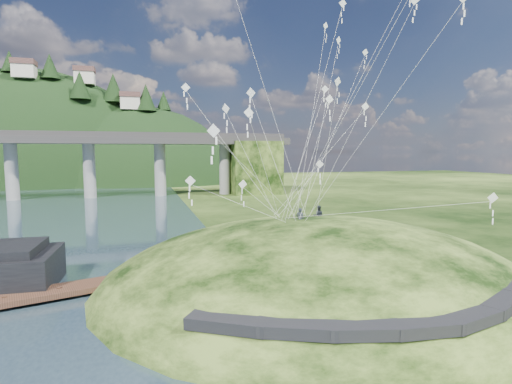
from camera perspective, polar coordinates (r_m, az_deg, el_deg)
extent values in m
plane|color=black|center=(29.13, -4.43, -15.24)|extent=(320.00, 320.00, 0.00)
ellipsoid|color=black|center=(33.83, 8.72, -14.96)|extent=(36.00, 32.00, 13.00)
cube|color=black|center=(20.83, -4.00, -18.04)|extent=(4.32, 3.62, 0.71)
cube|color=black|center=(20.18, 5.88, -18.69)|extent=(4.10, 2.97, 0.61)
cube|color=black|center=(20.62, 15.17, -18.34)|extent=(3.85, 2.37, 0.62)
cube|color=black|center=(21.92, 22.84, -17.22)|extent=(3.62, 1.83, 0.66)
cube|color=black|center=(23.94, 28.33, -15.45)|extent=(3.82, 2.27, 0.68)
cube|color=black|center=(26.60, 31.61, -13.28)|extent=(4.11, 2.97, 0.71)
cylinder|color=gray|center=(100.30, -31.54, 2.67)|extent=(2.60, 2.60, 13.00)
cylinder|color=gray|center=(97.35, -22.70, 3.01)|extent=(2.60, 2.60, 13.00)
cylinder|color=gray|center=(96.83, -13.54, 3.28)|extent=(2.60, 2.60, 13.00)
cylinder|color=gray|center=(98.77, -4.51, 3.47)|extent=(2.60, 2.60, 13.00)
cube|color=black|center=(100.55, -0.31, 3.53)|extent=(12.00, 11.00, 13.00)
ellipsoid|color=black|center=(157.36, -28.76, -0.94)|extent=(96.00, 68.00, 88.00)
ellipsoid|color=black|center=(146.08, -15.85, -2.49)|extent=(76.00, 56.00, 72.00)
cone|color=black|center=(148.16, -31.76, 15.60)|extent=(4.97, 4.97, 6.54)
cone|color=black|center=(143.51, -27.38, 15.67)|extent=(5.83, 5.83, 7.67)
cone|color=black|center=(136.30, -23.87, 13.79)|extent=(6.47, 6.47, 8.51)
cone|color=black|center=(142.38, -19.71, 13.84)|extent=(7.13, 7.13, 9.38)
cone|color=black|center=(136.81, -15.46, 12.88)|extent=(6.56, 6.56, 8.63)
cone|color=black|center=(142.56, -13.06, 12.57)|extent=(4.88, 4.88, 6.42)
cube|color=beige|center=(142.47, -30.19, 14.64)|extent=(6.00, 5.00, 4.00)
cube|color=brown|center=(142.95, -30.24, 15.70)|extent=(6.40, 5.40, 1.60)
cube|color=beige|center=(145.55, -23.27, 14.70)|extent=(6.00, 5.00, 4.00)
cube|color=brown|center=(146.01, -23.31, 15.74)|extent=(6.40, 5.40, 1.60)
cube|color=beige|center=(137.54, -17.52, 11.95)|extent=(6.00, 5.00, 4.00)
cube|color=brown|center=(137.87, -17.55, 13.07)|extent=(6.40, 5.40, 1.60)
cube|color=#351F15|center=(33.15, -20.38, -12.03)|extent=(15.67, 6.73, 0.39)
cylinder|color=#351F15|center=(32.63, -32.24, -13.38)|extent=(0.33, 0.33, 1.11)
cylinder|color=#351F15|center=(32.77, -26.23, -13.00)|extent=(0.33, 0.33, 1.11)
cylinder|color=#351F15|center=(33.24, -20.36, -12.49)|extent=(0.33, 0.33, 1.11)
cylinder|color=#351F15|center=(34.04, -14.73, -11.88)|extent=(0.33, 0.33, 1.11)
cylinder|color=#351F15|center=(35.13, -9.43, -11.21)|extent=(0.33, 0.33, 1.11)
imported|color=#23282F|center=(32.81, 6.33, -2.27)|extent=(0.78, 0.71, 1.80)
imported|color=#23282F|center=(35.11, 8.92, -1.90)|extent=(1.09, 0.99, 1.82)
cube|color=white|center=(38.79, 12.28, 24.86)|extent=(0.67, 0.20, 0.66)
cube|color=white|center=(38.64, 12.26, 24.19)|extent=(0.09, 0.02, 0.39)
cube|color=white|center=(38.49, 12.25, 23.52)|extent=(0.09, 0.02, 0.39)
cube|color=white|center=(38.34, 12.23, 22.84)|extent=(0.09, 0.02, 0.39)
cube|color=white|center=(44.59, 9.92, 22.35)|extent=(0.66, 0.33, 0.70)
cube|color=white|center=(44.45, 9.90, 21.73)|extent=(0.08, 0.07, 0.41)
cube|color=white|center=(44.32, 9.89, 21.11)|extent=(0.08, 0.07, 0.41)
cube|color=white|center=(44.19, 9.88, 20.48)|extent=(0.08, 0.07, 0.41)
cube|color=white|center=(36.03, 21.73, 24.10)|extent=(0.64, 0.35, 0.68)
cube|color=white|center=(35.88, 21.70, 23.35)|extent=(0.09, 0.03, 0.40)
cube|color=white|center=(35.73, 21.67, 22.60)|extent=(0.09, 0.03, 0.40)
cube|color=white|center=(35.59, 21.64, 21.84)|extent=(0.09, 0.03, 0.40)
cube|color=white|center=(31.11, 30.74, -0.72)|extent=(0.74, 0.20, 0.74)
cube|color=white|center=(31.16, 30.70, -1.68)|extent=(0.10, 0.02, 0.43)
cube|color=white|center=(31.23, 30.65, -2.64)|extent=(0.10, 0.02, 0.43)
cube|color=white|center=(31.30, 30.60, -3.60)|extent=(0.10, 0.02, 0.43)
cube|color=white|center=(31.80, -4.35, 11.79)|extent=(0.46, 0.67, 0.75)
cube|color=white|center=(31.75, -4.34, 10.80)|extent=(0.09, 0.08, 0.45)
cube|color=white|center=(31.71, -4.34, 9.81)|extent=(0.09, 0.08, 0.45)
cube|color=white|center=(31.67, -4.33, 8.81)|extent=(0.09, 0.08, 0.45)
cube|color=white|center=(26.42, -1.06, 11.28)|extent=(0.67, 0.17, 0.66)
cube|color=white|center=(26.38, -1.05, 10.26)|extent=(0.09, 0.03, 0.39)
cube|color=white|center=(26.35, -1.05, 9.24)|extent=(0.09, 0.03, 0.39)
cube|color=white|center=(26.32, -1.05, 8.21)|extent=(0.09, 0.03, 0.39)
cube|color=white|center=(31.91, 11.59, 15.19)|extent=(0.65, 0.29, 0.67)
cube|color=white|center=(31.83, 11.57, 14.33)|extent=(0.08, 0.07, 0.40)
cube|color=white|center=(31.76, 11.55, 13.47)|extent=(0.08, 0.07, 0.40)
cube|color=white|center=(31.70, 11.53, 12.60)|extent=(0.08, 0.07, 0.40)
cube|color=white|center=(32.96, -10.02, 14.51)|extent=(0.71, 0.17, 0.70)
cube|color=white|center=(32.89, -10.00, 13.65)|extent=(0.09, 0.03, 0.41)
cube|color=white|center=(32.82, -9.99, 12.78)|extent=(0.09, 0.03, 0.41)
cube|color=white|center=(32.76, -9.97, 11.91)|extent=(0.09, 0.03, 0.41)
cube|color=white|center=(37.21, 9.08, 3.95)|extent=(0.59, 0.55, 0.75)
cube|color=white|center=(37.23, 9.07, 3.11)|extent=(0.10, 0.06, 0.45)
cube|color=white|center=(37.26, 9.06, 2.27)|extent=(0.10, 0.06, 0.45)
cube|color=white|center=(37.29, 9.04, 1.43)|extent=(0.10, 0.06, 0.45)
cube|color=white|center=(42.39, 9.84, 14.29)|extent=(0.70, 0.34, 0.75)
cube|color=white|center=(42.31, 9.82, 13.58)|extent=(0.10, 0.04, 0.44)
cube|color=white|center=(42.24, 9.81, 12.86)|extent=(0.10, 0.04, 0.44)
cube|color=white|center=(42.18, 9.80, 12.15)|extent=(0.10, 0.04, 0.44)
cube|color=white|center=(21.78, -6.09, 8.69)|extent=(0.67, 0.39, 0.74)
cube|color=white|center=(21.75, -6.08, 7.31)|extent=(0.10, 0.05, 0.43)
cube|color=white|center=(21.75, -6.06, 5.92)|extent=(0.10, 0.05, 0.43)
cube|color=white|center=(21.75, -6.05, 4.54)|extent=(0.10, 0.05, 0.43)
cube|color=white|center=(40.18, 10.45, 12.90)|extent=(0.88, 0.18, 0.87)
cube|color=white|center=(40.10, 10.43, 12.02)|extent=(0.12, 0.05, 0.51)
cube|color=white|center=(40.04, 10.42, 11.14)|extent=(0.12, 0.05, 0.51)
cube|color=white|center=(39.99, 10.40, 10.26)|extent=(0.12, 0.05, 0.51)
cube|color=white|center=(44.47, 11.71, 20.46)|extent=(0.68, 0.42, 0.77)
cube|color=white|center=(44.33, 11.69, 19.78)|extent=(0.09, 0.08, 0.45)
cube|color=white|center=(44.20, 11.68, 19.09)|extent=(0.09, 0.08, 0.45)
cube|color=white|center=(44.08, 11.66, 18.40)|extent=(0.09, 0.08, 0.45)
cube|color=white|center=(45.44, 15.34, 18.69)|extent=(0.71, 0.23, 0.69)
cube|color=white|center=(45.33, 15.32, 18.07)|extent=(0.09, 0.05, 0.41)
cube|color=white|center=(45.22, 15.30, 17.45)|extent=(0.09, 0.05, 0.41)
cube|color=white|center=(45.12, 15.29, 16.83)|extent=(0.09, 0.05, 0.41)
cube|color=white|center=(38.27, 21.15, 23.86)|extent=(0.11, 0.06, 0.52)
cube|color=white|center=(33.22, -9.37, 1.59)|extent=(0.85, 0.23, 0.86)
cube|color=white|center=(33.26, -9.35, 0.54)|extent=(0.11, 0.03, 0.50)
cube|color=white|center=(33.33, -9.34, -0.51)|extent=(0.11, 0.03, 0.50)
cube|color=white|center=(33.40, -9.32, -1.55)|extent=(0.11, 0.03, 0.50)
cube|color=white|center=(33.51, -1.90, 1.11)|extent=(0.78, 0.25, 0.79)
cube|color=white|center=(33.56, -1.90, 0.15)|extent=(0.10, 0.07, 0.46)
cube|color=white|center=(33.62, -1.90, -0.81)|extent=(0.10, 0.07, 0.46)
cube|color=white|center=(33.69, -1.89, -1.76)|extent=(0.10, 0.07, 0.46)
cube|color=white|center=(35.55, -0.74, 13.98)|extent=(0.65, 0.66, 0.86)
cube|color=white|center=(35.47, -0.74, 12.97)|extent=(0.11, 0.07, 0.51)
cube|color=white|center=(35.39, -0.74, 11.97)|extent=(0.11, 0.07, 0.51)
cube|color=white|center=(35.33, -0.73, 10.96)|extent=(0.11, 0.07, 0.51)
cube|color=white|center=(40.16, 15.35, 11.70)|extent=(0.80, 0.20, 0.79)
cube|color=white|center=(40.10, 15.32, 10.89)|extent=(0.11, 0.04, 0.46)
cube|color=white|center=(40.05, 15.30, 10.09)|extent=(0.11, 0.04, 0.46)
cube|color=white|center=(40.01, 15.28, 9.28)|extent=(0.11, 0.04, 0.46)
cube|color=white|center=(31.32, 27.45, 22.58)|extent=(0.09, 0.07, 0.43)
cube|color=white|center=(31.17, 27.40, 21.66)|extent=(0.09, 0.07, 0.43)
cube|color=white|center=(31.02, 27.36, 20.73)|extent=(0.09, 0.07, 0.43)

